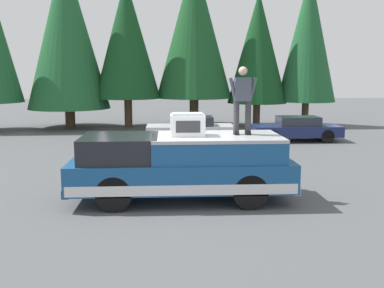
% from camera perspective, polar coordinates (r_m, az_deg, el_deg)
% --- Properties ---
extents(ground_plane, '(90.00, 90.00, 0.00)m').
position_cam_1_polar(ground_plane, '(11.19, -1.84, -7.40)').
color(ground_plane, '#4C4F51').
extents(pickup_truck, '(2.01, 5.54, 1.65)m').
position_cam_1_polar(pickup_truck, '(11.13, -1.36, -2.85)').
color(pickup_truck, navy).
rests_on(pickup_truck, ground).
extents(compressor_unit, '(0.65, 0.84, 0.56)m').
position_cam_1_polar(compressor_unit, '(10.91, -0.59, 2.52)').
color(compressor_unit, silver).
rests_on(compressor_unit, pickup_truck).
extents(person_on_truck_bed, '(0.29, 0.72, 1.69)m').
position_cam_1_polar(person_on_truck_bed, '(11.16, 6.52, 5.83)').
color(person_on_truck_bed, '#333338').
rests_on(person_on_truck_bed, pickup_truck).
extents(parked_car_navy, '(1.64, 4.10, 1.16)m').
position_cam_1_polar(parked_car_navy, '(21.48, 13.26, 1.93)').
color(parked_car_navy, navy).
rests_on(parked_car_navy, ground).
extents(parked_car_silver, '(1.64, 4.10, 1.16)m').
position_cam_1_polar(parked_car_silver, '(20.91, -0.17, 1.98)').
color(parked_car_silver, silver).
rests_on(parked_car_silver, ground).
extents(conifer_far_left, '(3.44, 3.44, 9.13)m').
position_cam_1_polar(conifer_far_left, '(27.83, 14.72, 13.19)').
color(conifer_far_left, '#4C3826').
rests_on(conifer_far_left, ground).
extents(conifer_left, '(3.55, 3.55, 7.92)m').
position_cam_1_polar(conifer_left, '(27.16, 8.48, 12.12)').
color(conifer_left, '#4C3826').
rests_on(conifer_left, ground).
extents(conifer_center_left, '(4.54, 4.54, 9.93)m').
position_cam_1_polar(conifer_center_left, '(27.08, 0.27, 14.67)').
color(conifer_center_left, '#4C3826').
rests_on(conifer_center_left, ground).
extents(conifer_center_right, '(3.84, 3.84, 8.56)m').
position_cam_1_polar(conifer_center_right, '(26.54, -8.41, 13.22)').
color(conifer_center_right, '#4C3826').
rests_on(conifer_center_right, ground).
extents(conifer_right, '(4.72, 4.72, 9.95)m').
position_cam_1_polar(conifer_right, '(27.05, -15.86, 13.78)').
color(conifer_right, '#4C3826').
rests_on(conifer_right, ground).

